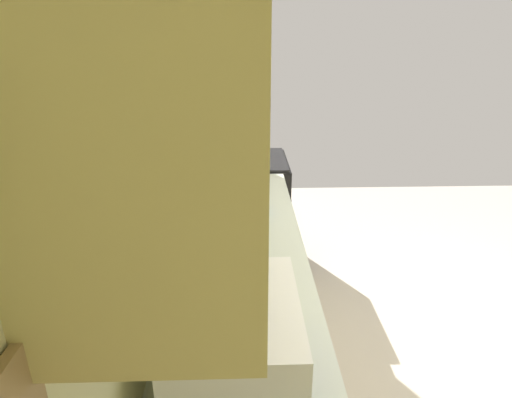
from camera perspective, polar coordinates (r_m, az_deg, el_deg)
ground_plane at (r=2.84m, az=23.73°, el=-22.19°), size 6.57×6.57×0.00m
wall_back at (r=1.92m, az=-12.66°, el=4.62°), size 4.23×0.12×2.68m
counter_run at (r=2.00m, az=-1.69°, el=-24.55°), size 3.25×0.61×0.89m
upper_cabinets at (r=1.40m, az=-7.69°, el=15.00°), size 1.87×0.33×0.55m
oven_range at (r=3.63m, az=-1.24°, el=-1.45°), size 0.67×0.68×1.07m
microwave at (r=1.34m, az=-2.69°, el=-18.32°), size 0.50×0.38×0.28m
bowl at (r=2.50m, az=-0.82°, el=-1.21°), size 0.20×0.20×0.05m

